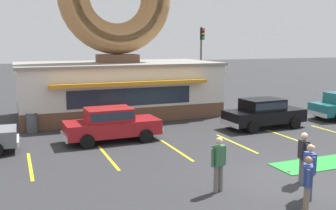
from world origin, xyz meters
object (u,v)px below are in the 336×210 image
Objects in this scene: golf_ball at (301,163)px; pedestrian_hooded_kid at (219,162)px; pedestrian_clipboard_woman at (303,155)px; car_black at (264,112)px; trash_bin at (32,123)px; traffic_light_pole at (201,53)px; car_red at (111,123)px; pedestrian_leather_jacket_man at (307,182)px; pedestrian_blue_sweater_man at (309,169)px.

golf_ball is 0.02× the size of pedestrian_hooded_kid.
pedestrian_clipboard_woman is at bearing -6.99° from pedestrian_hooded_kid.
pedestrian_hooded_kid is (-6.77, -7.23, 0.11)m from car_black.
car_black is at bearing -16.73° from trash_bin.
car_red is at bearing -132.74° from traffic_light_pole.
pedestrian_hooded_kid is 11.88m from trash_bin.
pedestrian_leather_jacket_man is at bearing -63.24° from trash_bin.
pedestrian_clipboard_woman is at bearing -116.62° from car_black.
car_black is at bearing 63.38° from pedestrian_clipboard_woman.
pedestrian_clipboard_woman reaches higher than golf_ball.
car_black is at bearing -1.36° from car_red.
golf_ball is 18.02m from traffic_light_pole.
car_red reaches higher than pedestrian_leather_jacket_man.
pedestrian_blue_sweater_man is at bearing -117.58° from car_black.
pedestrian_hooded_kid reaches higher than pedestrian_blue_sweater_man.
golf_ball is 0.01× the size of car_red.
traffic_light_pole is at bearing 73.48° from pedestrian_clipboard_woman.
traffic_light_pole is (6.33, 19.93, 2.77)m from pedestrian_blue_sweater_man.
pedestrian_clipboard_woman is at bearing -129.12° from golf_ball.
pedestrian_leather_jacket_man is (1.54, -2.20, -0.11)m from pedestrian_hooded_kid.
pedestrian_blue_sweater_man is 0.98× the size of pedestrian_clipboard_woman.
car_black reaches higher than pedestrian_leather_jacket_man.
car_black is at bearing 62.42° from pedestrian_blue_sweater_man.
car_black is (8.38, -0.20, 0.00)m from car_red.
pedestrian_leather_jacket_man is (3.15, -9.63, -0.00)m from car_red.
pedestrian_hooded_kid is at bearing -114.86° from traffic_light_pole.
pedestrian_blue_sweater_man reaches higher than car_red.
car_black is at bearing 67.43° from golf_ball.
pedestrian_blue_sweater_man is at bearing -59.66° from trash_bin.
pedestrian_leather_jacket_man is at bearing -128.44° from golf_ball.
pedestrian_leather_jacket_man is 21.94m from traffic_light_pole.
golf_ball is at bearing -103.89° from traffic_light_pole.
car_black is 2.64× the size of pedestrian_hooded_kid.
pedestrian_hooded_kid is 1.02× the size of pedestrian_clipboard_woman.
pedestrian_hooded_kid is 0.30× the size of traffic_light_pole.
pedestrian_blue_sweater_man is 1.73× the size of trash_bin.
traffic_light_pole is at bearing 47.26° from car_red.
pedestrian_leather_jacket_man is 14.52m from trash_bin.
traffic_light_pole is at bearing 65.14° from pedestrian_hooded_kid.
pedestrian_hooded_kid reaches higher than car_red.
trash_bin is at bearing 125.57° from pedestrian_clipboard_woman.
car_black is 2.74× the size of pedestrian_blue_sweater_man.
trash_bin is at bearing -150.56° from traffic_light_pole.
pedestrian_clipboard_woman is at bearing -106.52° from traffic_light_pole.
pedestrian_clipboard_woman reaches higher than car_red.
trash_bin is at bearing 134.37° from golf_ball.
pedestrian_blue_sweater_man is 2.67m from pedestrian_hooded_kid.
trash_bin is (-11.77, 3.54, -0.37)m from car_black.
golf_ball is 4.57m from pedestrian_hooded_kid.
pedestrian_clipboard_woman is (-1.33, -1.63, 0.91)m from golf_ball.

